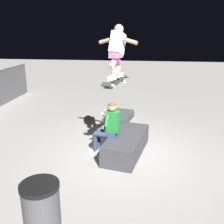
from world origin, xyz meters
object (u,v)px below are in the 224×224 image
(ledge_box_main, at_px, (126,144))
(skateboard, at_px, (116,82))
(person_sitting_on_ledge, at_px, (108,126))
(skater_airborne, at_px, (117,49))
(trash_bin, at_px, (42,210))
(kicker_ramp, at_px, (119,119))

(ledge_box_main, xyz_separation_m, skateboard, (-0.21, 0.25, 1.57))
(ledge_box_main, bearing_deg, person_sitting_on_ledge, 99.88)
(person_sitting_on_ledge, bearing_deg, skateboard, -124.17)
(ledge_box_main, xyz_separation_m, skater_airborne, (-0.16, 0.23, 2.26))
(person_sitting_on_ledge, distance_m, skater_airborne, 1.79)
(skateboard, bearing_deg, trash_bin, 163.21)
(ledge_box_main, distance_m, trash_bin, 2.97)
(person_sitting_on_ledge, relative_size, skateboard, 1.28)
(ledge_box_main, bearing_deg, skateboard, 131.11)
(skateboard, distance_m, trash_bin, 3.02)
(skater_airborne, bearing_deg, ledge_box_main, -54.76)
(person_sitting_on_ledge, distance_m, trash_bin, 2.78)
(person_sitting_on_ledge, distance_m, skateboard, 1.11)
(skater_airborne, bearing_deg, trash_bin, 163.17)
(skateboard, bearing_deg, skater_airborne, -18.77)
(skateboard, xyz_separation_m, kicker_ramp, (2.60, 0.19, -1.76))
(skateboard, distance_m, kicker_ramp, 3.14)
(skateboard, bearing_deg, ledge_box_main, -48.89)
(person_sitting_on_ledge, height_order, kicker_ramp, person_sitting_on_ledge)
(skateboard, xyz_separation_m, skater_airborne, (0.05, -0.02, 0.69))
(kicker_ramp, height_order, trash_bin, trash_bin)
(kicker_ramp, xyz_separation_m, trash_bin, (-5.17, 0.59, 0.37))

